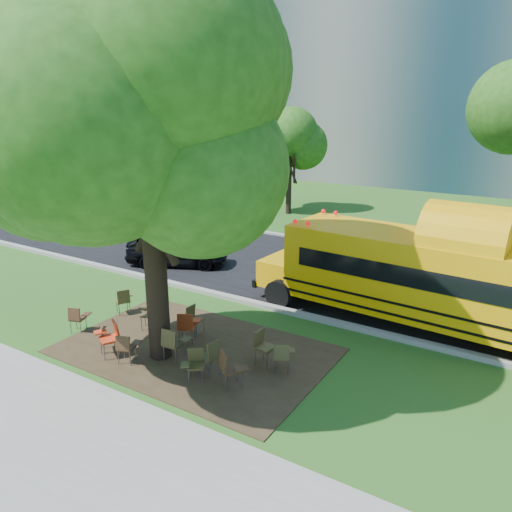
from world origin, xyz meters
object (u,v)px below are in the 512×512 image
Objects in this scene: chair_6 at (212,353)px; chair_3 at (111,335)px; chair_8 at (124,299)px; bg_car_silver at (117,212)px; chair_13 at (283,355)px; bg_car_white at (12,197)px; main_tree at (146,115)px; black_car at (177,249)px; school_bus at (458,283)px; chair_5 at (195,362)px; chair_9 at (151,311)px; pedestrian_b at (86,186)px; chair_2 at (126,346)px; chair_10 at (193,317)px; chair_4 at (173,342)px; chair_7 at (229,366)px; pedestrian_a at (116,196)px; chair_11 at (187,324)px; bg_car_red at (164,210)px; chair_0 at (77,317)px; chair_12 at (263,344)px; chair_1 at (106,335)px.

chair_3 is at bearing 114.27° from chair_6.
chair_8 is 12.57m from bg_car_silver.
bg_car_white is (-24.57, 8.95, 0.10)m from chair_13.
main_tree is 2.41× the size of black_car.
school_bus is 2.83× the size of black_car.
chair_5 is (1.51, -0.47, -5.57)m from main_tree.
pedestrian_b is (-18.70, 13.46, 0.22)m from chair_9.
chair_10 is (0.35, 2.26, 0.01)m from chair_2.
chair_4 is 1.02× the size of chair_6.
bg_car_silver is at bearing -176.02° from chair_7.
chair_2 is 19.83m from pedestrian_a.
school_bus is at bearing 7.85° from chair_11.
chair_7 is 0.24× the size of black_car.
bg_car_red is at bearing -109.15° from pedestrian_a.
bg_car_red is at bearing -35.69° from bg_car_silver.
chair_6 reaches higher than chair_9.
chair_13 is at bearing 80.85° from chair_10.
main_tree is at bearing 5.11° from chair_10.
bg_car_silver is (-12.58, 10.02, 0.07)m from chair_4.
bg_car_red is (-16.61, 6.54, -0.97)m from school_bus.
main_tree is 16.67m from bg_car_red.
chair_0 is 0.94× the size of chair_8.
bg_car_white reaches higher than chair_9.
chair_5 is at bearing 34.67° from pedestrian_b.
chair_9 reaches higher than chair_0.
chair_11 is 7.02m from black_car.
chair_6 reaches higher than chair_12.
chair_12 is (1.98, 1.10, -0.01)m from chair_4.
chair_5 is at bearing -108.76° from bg_car_white.
chair_7 is at bearing -135.27° from pedestrian_a.
chair_2 is at bearing -7.58° from chair_10.
chair_7 reaches higher than chair_11.
bg_car_red is (-7.41, 12.00, 0.14)m from chair_0.
main_tree is 5.63m from chair_3.
bg_car_silver is (-12.07, 9.95, -5.41)m from main_tree.
chair_8 is 2.98m from chair_11.
chair_0 is 0.20× the size of bg_car_silver.
pedestrian_b is (-18.64, 15.10, 0.32)m from chair_1.
pedestrian_b is (-17.24, 13.12, 0.27)m from chair_8.
pedestrian_a reaches higher than chair_12.
chair_8 is at bearing -108.82° from bg_car_white.
chair_3 is 1.04× the size of chair_9.
pedestrian_a reaches higher than chair_8.
black_car is at bearing 126.39° from chair_4.
black_car is (-1.62, 6.30, 0.20)m from chair_0.
school_bus is 7.43m from chair_10.
chair_13 is at bearing 39.08° from pedestrian_b.
bg_car_white is (-22.97, 10.35, 0.10)m from chair_5.
black_car is 8.13m from bg_car_red.
chair_0 is 2.60m from chair_2.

